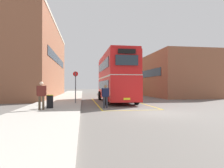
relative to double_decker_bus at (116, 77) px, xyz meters
The scene contains 11 objects.
ground_plane 6.82m from the double_decker_bus, 80.28° to the left, with size 135.60×135.60×0.00m, color #66605B.
sidewalk_left 10.50m from the double_decker_bus, 122.11° to the left, with size 4.00×57.60×0.14m, color #B2ADA3.
brick_building_left 14.86m from the double_decker_bus, 134.17° to the left, with size 6.44×22.26×10.32m.
depot_building_right 14.69m from the double_decker_bus, 44.47° to the left, with size 7.87×16.23×6.30m.
double_decker_bus is the anchor object (origin of this frame).
single_deck_bus 18.62m from the double_decker_bus, 78.96° to the left, with size 3.08×8.27×3.02m.
pedestrian_boarding 5.77m from the double_decker_bus, 107.23° to the right, with size 0.56×0.32×1.70m.
pedestrian_waiting_near 9.07m from the double_decker_bus, 130.53° to the right, with size 0.57×0.34×1.76m.
litter_bin 8.28m from the double_decker_bus, 132.74° to the right, with size 0.46×0.46×0.89m.
bus_stop_sign 4.57m from the double_decker_bus, 150.14° to the right, with size 0.44×0.08×2.74m.
bay_marking_yellow 3.13m from the double_decker_bus, 89.70° to the right, with size 4.40×11.85×0.01m.
Camera 1 is at (-4.35, -11.34, 1.65)m, focal length 31.38 mm.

